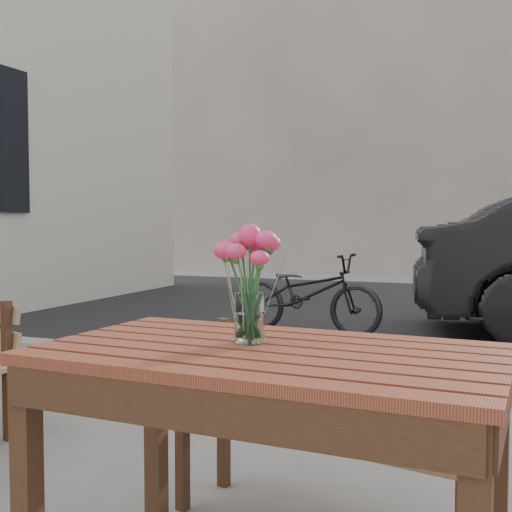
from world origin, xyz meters
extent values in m
cube|color=black|center=(0.00, 7.00, 0.00)|extent=(30.00, 8.00, 0.00)
cube|color=#989490|center=(0.00, 3.00, 0.06)|extent=(30.00, 0.25, 0.12)
cube|color=gray|center=(-3.00, 14.00, 4.00)|extent=(8.00, 3.00, 8.00)
cube|color=#562916|center=(0.20, 0.16, 0.80)|extent=(1.36, 0.83, 0.03)
cube|color=black|center=(-0.42, -0.14, 0.39)|extent=(0.07, 0.07, 0.78)
cube|color=black|center=(-0.39, 0.52, 0.39)|extent=(0.07, 0.07, 0.78)
cube|color=black|center=(0.82, 0.46, 0.39)|extent=(0.07, 0.07, 0.78)
cube|color=olive|center=(0.20, 0.74, 0.39)|extent=(1.28, 0.58, 0.03)
cube|color=olive|center=(0.24, 0.92, 0.60)|extent=(1.22, 0.28, 0.34)
cube|color=black|center=(-0.39, 0.71, 0.20)|extent=(0.05, 0.05, 0.41)
cube|color=black|center=(-0.33, 0.99, 0.38)|extent=(0.05, 0.05, 0.75)
cube|color=black|center=(0.78, 0.76, 0.38)|extent=(0.05, 0.05, 0.75)
cylinder|color=white|center=(0.12, 0.22, 0.89)|extent=(0.09, 0.09, 0.15)
cylinder|color=#2C6C36|center=(0.12, 0.22, 0.97)|extent=(0.05, 0.05, 0.30)
cube|color=black|center=(-1.66, 1.11, 0.38)|extent=(0.05, 0.05, 0.76)
imported|color=black|center=(-1.14, 4.90, 0.43)|extent=(1.67, 0.68, 0.86)
camera|label=1|loc=(0.84, -1.56, 1.18)|focal=45.00mm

